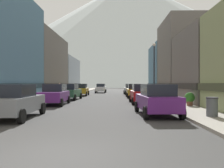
% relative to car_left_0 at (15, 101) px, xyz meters
% --- Properties ---
extents(ground_plane, '(400.00, 400.00, 0.00)m').
position_rel_car_left_0_xyz_m(ground_plane, '(3.80, -6.29, -0.90)').
color(ground_plane, '#3B3B3B').
extents(sidewalk_left, '(2.50, 100.00, 0.15)m').
position_rel_car_left_0_xyz_m(sidewalk_left, '(-2.45, 28.71, -0.82)').
color(sidewalk_left, gray).
rests_on(sidewalk_left, ground).
extents(sidewalk_right, '(2.50, 100.00, 0.15)m').
position_rel_car_left_0_xyz_m(sidewalk_right, '(10.05, 28.71, -0.82)').
color(sidewalk_right, gray).
rests_on(sidewalk_right, ground).
extents(storefront_left_2, '(6.67, 13.90, 9.38)m').
position_rel_car_left_0_xyz_m(storefront_left_2, '(-6.89, 23.20, 3.63)').
color(storefront_left_2, '#66605B').
rests_on(storefront_left_2, ground).
extents(storefront_left_3, '(10.20, 13.46, 7.35)m').
position_rel_car_left_0_xyz_m(storefront_left_3, '(-8.65, 37.36, 2.64)').
color(storefront_left_3, '#99A5B2').
rests_on(storefront_left_3, ground).
extents(storefront_right_2, '(7.51, 8.36, 9.90)m').
position_rel_car_left_0_xyz_m(storefront_right_2, '(14.90, 17.60, 3.88)').
color(storefront_right_2, '#66605B').
rests_on(storefront_right_2, ground).
extents(storefront_right_3, '(8.87, 8.78, 8.24)m').
position_rel_car_left_0_xyz_m(storefront_right_3, '(15.58, 26.59, 3.07)').
color(storefront_right_3, slate).
rests_on(storefront_right_3, ground).
extents(car_left_0, '(2.21, 4.47, 1.78)m').
position_rel_car_left_0_xyz_m(car_left_0, '(0.00, 0.00, 0.00)').
color(car_left_0, slate).
rests_on(car_left_0, ground).
extents(car_left_1, '(2.21, 4.47, 1.78)m').
position_rel_car_left_0_xyz_m(car_left_1, '(-0.00, 7.53, 0.00)').
color(car_left_1, '#591E72').
rests_on(car_left_1, ground).
extents(car_left_2, '(2.21, 4.47, 1.78)m').
position_rel_car_left_0_xyz_m(car_left_2, '(-0.00, 13.86, 0.00)').
color(car_left_2, '#265933').
rests_on(car_left_2, ground).
extents(car_left_3, '(2.17, 4.45, 1.78)m').
position_rel_car_left_0_xyz_m(car_left_3, '(-0.00, 22.18, 0.00)').
color(car_left_3, '#B28419').
rests_on(car_left_3, ground).
extents(car_right_0, '(2.25, 4.48, 1.78)m').
position_rel_car_left_0_xyz_m(car_right_0, '(7.60, 1.31, 0.00)').
color(car_right_0, '#591E72').
rests_on(car_right_0, ground).
extents(car_right_1, '(2.11, 4.42, 1.78)m').
position_rel_car_left_0_xyz_m(car_right_1, '(7.60, 9.15, 0.00)').
color(car_right_1, '#9E1111').
rests_on(car_right_1, ground).
extents(car_right_2, '(2.07, 4.41, 1.78)m').
position_rel_car_left_0_xyz_m(car_right_2, '(7.60, 17.56, 0.00)').
color(car_right_2, '#B28419').
rests_on(car_right_2, ground).
extents(car_right_3, '(2.20, 4.46, 1.78)m').
position_rel_car_left_0_xyz_m(car_right_3, '(7.60, 25.30, 0.00)').
color(car_right_3, slate).
rests_on(car_right_3, ground).
extents(car_driving_0, '(2.06, 4.40, 1.78)m').
position_rel_car_left_0_xyz_m(car_driving_0, '(2.20, 33.20, 0.00)').
color(car_driving_0, silver).
rests_on(car_driving_0, ground).
extents(trash_bin_right, '(0.59, 0.59, 0.98)m').
position_rel_car_left_0_xyz_m(trash_bin_right, '(10.15, -0.11, -0.26)').
color(trash_bin_right, '#4C5156').
rests_on(trash_bin_right, sidewalk_right).
extents(potted_plant_0, '(0.75, 0.75, 1.00)m').
position_rel_car_left_0_xyz_m(potted_plant_0, '(10.80, 5.42, -0.19)').
color(potted_plant_0, brown).
rests_on(potted_plant_0, sidewalk_right).
extents(potted_plant_1, '(0.51, 0.51, 0.86)m').
position_rel_car_left_0_xyz_m(potted_plant_1, '(-3.20, 7.28, -0.29)').
color(potted_plant_1, brown).
rests_on(potted_plant_1, sidewalk_left).
extents(pedestrian_0, '(0.36, 0.36, 1.70)m').
position_rel_car_left_0_xyz_m(pedestrian_0, '(-2.45, 18.96, 0.04)').
color(pedestrian_0, brown).
rests_on(pedestrian_0, sidewalk_left).
extents(pedestrian_1, '(0.36, 0.36, 1.53)m').
position_rel_car_left_0_xyz_m(pedestrian_1, '(10.05, 20.56, -0.05)').
color(pedestrian_1, maroon).
rests_on(pedestrian_1, sidewalk_right).
extents(streetlamp_right, '(0.36, 0.36, 5.86)m').
position_rel_car_left_0_xyz_m(streetlamp_right, '(9.15, 11.57, 3.09)').
color(streetlamp_right, black).
rests_on(streetlamp_right, sidewalk_right).
extents(mountain_backdrop, '(358.10, 358.10, 123.71)m').
position_rel_car_left_0_xyz_m(mountain_backdrop, '(21.72, 253.71, 60.96)').
color(mountain_backdrop, silver).
rests_on(mountain_backdrop, ground).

